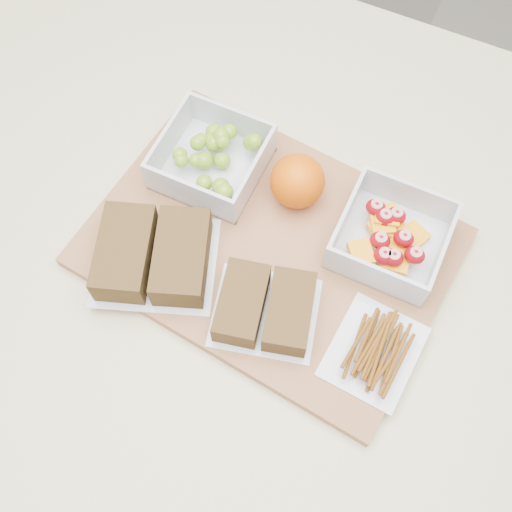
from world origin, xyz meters
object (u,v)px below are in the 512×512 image
object	(u,v)px
grape_container	(214,158)
sandwich_bag_left	(153,255)
fruit_container	(390,238)
sandwich_bag_center	(265,308)
pretzel_bag	(375,349)
orange	(297,181)
cutting_board	(269,247)

from	to	relation	value
grape_container	sandwich_bag_left	bearing A→B (deg)	-91.43
grape_container	fruit_container	bearing A→B (deg)	-2.75
sandwich_bag_center	pretzel_bag	size ratio (longest dim) A/B	1.18
sandwich_bag_center	pretzel_bag	xyz separation A→B (m)	(0.13, 0.01, -0.01)
sandwich_bag_left	grape_container	bearing A→B (deg)	88.57
orange	pretzel_bag	xyz separation A→B (m)	(0.16, -0.15, -0.02)
orange	pretzel_bag	bearing A→B (deg)	-43.01
sandwich_bag_center	pretzel_bag	bearing A→B (deg)	4.30
orange	sandwich_bag_left	bearing A→B (deg)	-126.15
sandwich_bag_left	sandwich_bag_center	distance (m)	0.15
orange	pretzel_bag	distance (m)	0.22
fruit_container	orange	xyz separation A→B (m)	(-0.13, 0.02, 0.01)
pretzel_bag	sandwich_bag_center	bearing A→B (deg)	-175.70
cutting_board	pretzel_bag	bearing A→B (deg)	-18.34
cutting_board	sandwich_bag_center	world-z (taller)	sandwich_bag_center
cutting_board	orange	distance (m)	0.09
sandwich_bag_left	fruit_container	bearing A→B (deg)	29.81
cutting_board	orange	xyz separation A→B (m)	(0.00, 0.08, 0.04)
grape_container	cutting_board	bearing A→B (deg)	-32.92
sandwich_bag_center	sandwich_bag_left	bearing A→B (deg)	178.88
grape_container	sandwich_bag_center	bearing A→B (deg)	-47.32
sandwich_bag_left	sandwich_bag_center	size ratio (longest dim) A/B	1.27
fruit_container	sandwich_bag_center	world-z (taller)	fruit_container
grape_container	sandwich_bag_center	distance (m)	0.21
cutting_board	orange	world-z (taller)	orange
fruit_container	sandwich_bag_left	xyz separation A→B (m)	(-0.24, -0.14, 0.00)
orange	grape_container	bearing A→B (deg)	-176.91
orange	pretzel_bag	size ratio (longest dim) A/B	0.57
fruit_container	sandwich_bag_center	size ratio (longest dim) A/B	0.87
pretzel_bag	orange	bearing A→B (deg)	136.99
grape_container	sandwich_bag_center	world-z (taller)	grape_container
cutting_board	sandwich_bag_center	bearing A→B (deg)	-62.53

